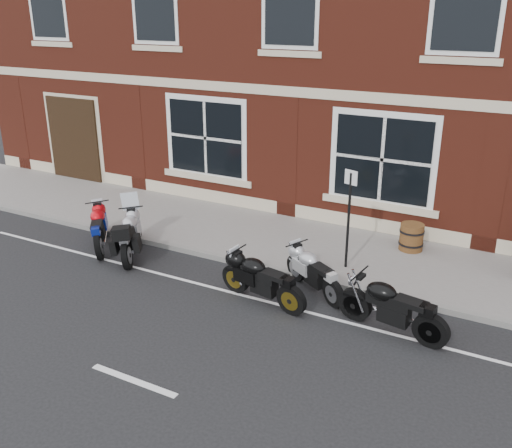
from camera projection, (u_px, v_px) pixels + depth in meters
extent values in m
plane|color=black|center=(233.00, 298.00, 11.22)|extent=(80.00, 80.00, 0.00)
cube|color=slate|center=(296.00, 243.00, 13.66)|extent=(30.00, 3.00, 0.12)
cube|color=slate|center=(266.00, 268.00, 12.36)|extent=(30.00, 0.16, 0.12)
cylinder|color=black|center=(138.00, 232.00, 13.69)|extent=(0.42, 0.59, 0.61)
cylinder|color=black|center=(128.00, 256.00, 12.39)|extent=(0.42, 0.59, 0.61)
cube|color=black|center=(132.00, 229.00, 12.97)|extent=(0.59, 0.78, 0.21)
ellipsoid|color=#A8A7AC|center=(133.00, 222.00, 13.06)|extent=(0.57, 0.64, 0.31)
cube|color=black|center=(129.00, 232.00, 12.58)|extent=(0.49, 0.58, 0.10)
cube|color=silver|center=(135.00, 201.00, 13.39)|extent=(0.36, 0.24, 0.43)
cylinder|color=black|center=(104.00, 225.00, 14.12)|extent=(0.48, 0.55, 0.60)
cylinder|color=black|center=(100.00, 247.00, 12.87)|extent=(0.48, 0.55, 0.60)
cube|color=black|center=(101.00, 222.00, 13.42)|extent=(0.65, 0.73, 0.21)
ellipsoid|color=#BA080F|center=(101.00, 216.00, 13.51)|extent=(0.60, 0.62, 0.30)
cube|color=black|center=(100.00, 225.00, 13.05)|extent=(0.52, 0.56, 0.09)
cylinder|color=black|center=(237.00, 278.00, 11.38)|extent=(0.62, 0.24, 0.61)
cylinder|color=black|center=(293.00, 299.00, 10.55)|extent=(0.62, 0.24, 0.61)
cube|color=black|center=(262.00, 272.00, 10.88)|extent=(0.80, 0.38, 0.21)
ellipsoid|color=black|center=(256.00, 265.00, 10.92)|extent=(0.59, 0.44, 0.31)
cube|color=black|center=(278.00, 274.00, 10.62)|extent=(0.56, 0.35, 0.10)
cylinder|color=black|center=(298.00, 268.00, 11.87)|extent=(0.54, 0.40, 0.57)
cylinder|color=black|center=(335.00, 293.00, 10.83)|extent=(0.54, 0.40, 0.57)
cube|color=black|center=(315.00, 265.00, 11.28)|extent=(0.71, 0.56, 0.19)
ellipsoid|color=#A7A8AC|center=(311.00, 258.00, 11.35)|extent=(0.59, 0.53, 0.28)
cube|color=black|center=(325.00, 269.00, 10.97)|extent=(0.53, 0.45, 0.09)
cylinder|color=black|center=(356.00, 304.00, 10.37)|extent=(0.65, 0.24, 0.64)
cylinder|color=black|center=(432.00, 330.00, 9.53)|extent=(0.65, 0.24, 0.64)
cube|color=black|center=(391.00, 298.00, 9.86)|extent=(0.82, 0.38, 0.22)
ellipsoid|color=black|center=(384.00, 290.00, 9.90)|extent=(0.61, 0.45, 0.32)
cube|color=black|center=(413.00, 301.00, 9.60)|extent=(0.58, 0.35, 0.10)
cylinder|color=#4D2F14|center=(411.00, 237.00, 13.05)|extent=(0.54, 0.54, 0.63)
cylinder|color=black|center=(411.00, 243.00, 13.11)|extent=(0.56, 0.56, 0.04)
cylinder|color=black|center=(412.00, 231.00, 13.00)|extent=(0.56, 0.56, 0.04)
cylinder|color=black|center=(348.00, 221.00, 11.93)|extent=(0.06, 0.06, 2.10)
cube|color=silver|center=(351.00, 177.00, 11.59)|extent=(0.30, 0.11, 0.30)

